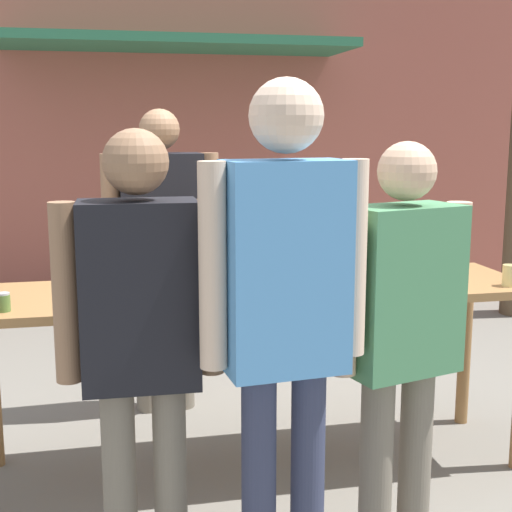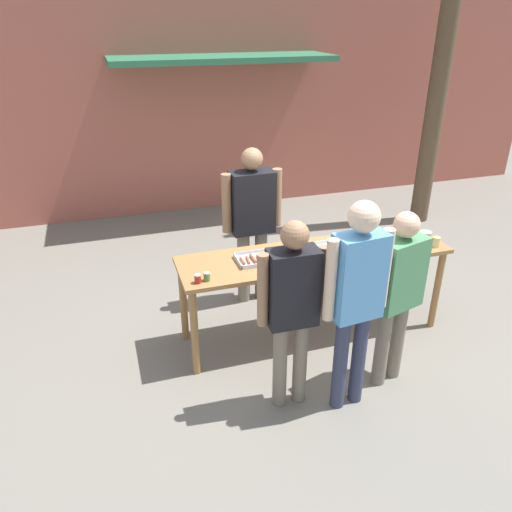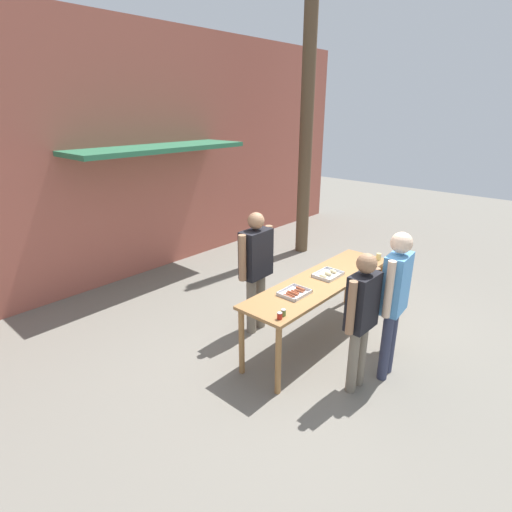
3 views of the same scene
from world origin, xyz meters
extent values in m
plane|color=slate|center=(0.00, 0.00, 0.00)|extent=(24.00, 24.00, 0.00)
cube|color=#A85647|center=(0.00, 4.00, 2.25)|extent=(12.00, 0.12, 4.50)
cube|color=#2D704C|center=(0.00, 3.45, 2.40)|extent=(3.20, 1.00, 0.08)
cube|color=olive|center=(0.00, 0.00, 0.89)|extent=(2.65, 0.69, 0.04)
cylinder|color=olive|center=(-1.26, -0.28, 0.44)|extent=(0.07, 0.07, 0.87)
cylinder|color=olive|center=(1.26, -0.28, 0.44)|extent=(0.07, 0.07, 0.87)
cylinder|color=olive|center=(-1.26, 0.28, 0.44)|extent=(0.07, 0.07, 0.87)
cylinder|color=olive|center=(1.26, 0.28, 0.44)|extent=(0.07, 0.07, 0.87)
cube|color=silver|center=(-0.59, 0.01, 0.92)|extent=(0.36, 0.29, 0.01)
cube|color=silver|center=(-0.59, -0.13, 0.94)|extent=(0.36, 0.01, 0.03)
cube|color=silver|center=(-0.59, 0.15, 0.94)|extent=(0.36, 0.01, 0.03)
cube|color=silver|center=(-0.77, 0.01, 0.94)|extent=(0.01, 0.29, 0.03)
cube|color=silver|center=(-0.42, 0.01, 0.94)|extent=(0.01, 0.29, 0.03)
cylinder|color=#A34C2D|center=(-0.73, 0.01, 0.94)|extent=(0.03, 0.13, 0.03)
cylinder|color=#A34C2D|center=(-0.67, 0.01, 0.93)|extent=(0.04, 0.15, 0.02)
cylinder|color=#A34C2D|center=(-0.62, 0.02, 0.94)|extent=(0.04, 0.15, 0.03)
cylinder|color=#A34C2D|center=(-0.57, 0.02, 0.93)|extent=(0.04, 0.12, 0.02)
cylinder|color=#A34C2D|center=(-0.52, 0.00, 0.93)|extent=(0.04, 0.12, 0.02)
cylinder|color=#A34C2D|center=(-0.46, 0.02, 0.94)|extent=(0.04, 0.14, 0.03)
cube|color=silver|center=(0.17, 0.01, 0.92)|extent=(0.39, 0.29, 0.01)
cube|color=silver|center=(0.17, -0.13, 0.94)|extent=(0.39, 0.01, 0.03)
cube|color=silver|center=(0.17, 0.15, 0.94)|extent=(0.39, 0.01, 0.03)
cube|color=silver|center=(-0.02, 0.01, 0.94)|extent=(0.01, 0.29, 0.03)
cube|color=silver|center=(0.36, 0.01, 0.94)|extent=(0.01, 0.29, 0.03)
ellipsoid|color=beige|center=(0.05, 0.02, 0.95)|extent=(0.07, 0.12, 0.05)
ellipsoid|color=beige|center=(0.17, 0.01, 0.95)|extent=(0.07, 0.12, 0.05)
ellipsoid|color=beige|center=(0.29, 0.00, 0.95)|extent=(0.07, 0.12, 0.05)
cylinder|color=#B22319|center=(-1.20, -0.24, 0.95)|extent=(0.06, 0.06, 0.07)
cylinder|color=#B2B2B7|center=(-1.20, -0.24, 0.99)|extent=(0.05, 0.05, 0.01)
cylinder|color=#567A38|center=(-1.11, -0.22, 0.95)|extent=(0.06, 0.06, 0.07)
cylinder|color=#B2B2B7|center=(-1.11, -0.22, 0.99)|extent=(0.05, 0.05, 0.01)
cylinder|color=#DBC67A|center=(1.19, -0.23, 0.97)|extent=(0.07, 0.07, 0.10)
cylinder|color=#756B5B|center=(-0.48, 0.84, 0.42)|extent=(0.14, 0.14, 0.85)
cylinder|color=#756B5B|center=(-0.27, 0.85, 0.42)|extent=(0.14, 0.14, 0.85)
cube|color=black|center=(-0.37, 0.84, 1.18)|extent=(0.47, 0.27, 0.67)
sphere|color=#936B4C|center=(-0.37, 0.84, 1.65)|extent=(0.23, 0.23, 0.23)
cylinder|color=#936B4C|center=(-0.66, 0.83, 1.20)|extent=(0.10, 0.10, 0.64)
cylinder|color=#936B4C|center=(-0.09, 0.85, 1.20)|extent=(0.10, 0.10, 0.64)
cylinder|color=#756B5B|center=(-0.50, -0.89, 0.40)|extent=(0.12, 0.12, 0.80)
cylinder|color=#756B5B|center=(-0.67, -0.89, 0.40)|extent=(0.12, 0.12, 0.80)
cube|color=black|center=(-0.59, -0.89, 1.11)|extent=(0.40, 0.22, 0.63)
sphere|color=#936B4C|center=(-0.59, -0.89, 1.55)|extent=(0.22, 0.22, 0.22)
cylinder|color=#936B4C|center=(-0.35, -0.89, 1.13)|extent=(0.09, 0.09, 0.60)
cylinder|color=#936B4C|center=(-0.83, -0.88, 1.13)|extent=(0.09, 0.09, 0.60)
cylinder|color=#756B5B|center=(0.45, -0.85, 0.39)|extent=(0.12, 0.12, 0.78)
cylinder|color=#756B5B|center=(0.27, -0.90, 0.39)|extent=(0.12, 0.12, 0.78)
cube|color=#478456|center=(0.36, -0.88, 1.08)|extent=(0.46, 0.33, 0.61)
sphere|color=#DBAD89|center=(0.36, -0.88, 1.51)|extent=(0.21, 0.21, 0.21)
cylinder|color=#DBAD89|center=(0.60, -0.81, 1.10)|extent=(0.09, 0.09, 0.58)
cylinder|color=#DBAD89|center=(0.11, -0.95, 1.10)|extent=(0.09, 0.09, 0.58)
cylinder|color=#333851|center=(-0.04, -1.04, 0.44)|extent=(0.12, 0.12, 0.87)
cylinder|color=#333851|center=(-0.22, -1.05, 0.44)|extent=(0.12, 0.12, 0.87)
cube|color=#5193D1|center=(-0.13, -1.05, 1.22)|extent=(0.41, 0.25, 0.69)
sphere|color=beige|center=(-0.13, -1.05, 1.70)|extent=(0.24, 0.24, 0.24)
cylinder|color=beige|center=(0.11, -1.02, 1.24)|extent=(0.09, 0.09, 0.66)
cylinder|color=beige|center=(-0.37, -1.07, 1.24)|extent=(0.09, 0.09, 0.66)
cylinder|color=brown|center=(2.90, 2.38, 3.04)|extent=(0.27, 0.27, 6.08)
camera|label=1|loc=(-0.69, -3.23, 1.67)|focal=50.00mm
camera|label=2|loc=(-1.85, -3.94, 3.01)|focal=35.00mm
camera|label=3|loc=(-4.21, -2.59, 3.07)|focal=28.00mm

